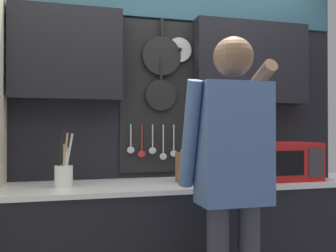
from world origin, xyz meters
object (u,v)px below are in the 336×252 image
knife_block (187,167)px  person (233,168)px  microwave (277,161)px  utensil_crock (64,173)px

knife_block → person: size_ratio=0.16×
person → microwave: bearing=41.6°
microwave → utensil_crock: size_ratio=1.44×
utensil_crock → person: size_ratio=0.20×
utensil_crock → knife_block: bearing=-0.1°
knife_block → utensil_crock: size_ratio=0.79×
utensil_crock → microwave: bearing=-0.1°
microwave → utensil_crock: bearing=179.9°
utensil_crock → person: 1.02m
knife_block → person: (0.09, -0.52, 0.04)m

